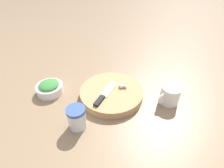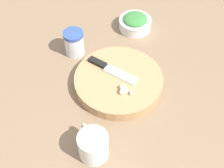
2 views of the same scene
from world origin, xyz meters
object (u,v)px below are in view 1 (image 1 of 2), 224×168
object	(u,v)px
chef_knife	(104,94)
cutting_board	(111,93)
coffee_mug	(170,95)
garlic_cloves	(123,86)
herb_bowl	(49,88)
spice_jar	(77,118)

from	to	relation	value
chef_knife	cutting_board	bearing A→B (deg)	74.50
coffee_mug	cutting_board	bearing A→B (deg)	-0.82
chef_knife	garlic_cloves	world-z (taller)	garlic_cloves
chef_knife	herb_bowl	world-z (taller)	herb_bowl
spice_jar	herb_bowl	bearing A→B (deg)	-43.04
chef_knife	spice_jar	world-z (taller)	spice_jar
cutting_board	herb_bowl	xyz separation A→B (m)	(0.30, 0.01, 0.01)
cutting_board	chef_knife	size ratio (longest dim) A/B	1.60
cutting_board	spice_jar	xyz separation A→B (m)	(0.11, 0.19, 0.03)
cutting_board	coffee_mug	distance (m)	0.26
chef_knife	garlic_cloves	size ratio (longest dim) A/B	3.61
garlic_cloves	spice_jar	size ratio (longest dim) A/B	0.54
cutting_board	coffee_mug	world-z (taller)	coffee_mug
spice_jar	coffee_mug	distance (m)	0.41
chef_knife	herb_bowl	distance (m)	0.27
herb_bowl	coffee_mug	xyz separation A→B (m)	(-0.56, -0.01, 0.01)
chef_knife	garlic_cloves	xyz separation A→B (m)	(-0.08, -0.07, 0.00)
cutting_board	garlic_cloves	distance (m)	0.06
cutting_board	chef_knife	world-z (taller)	chef_knife
cutting_board	herb_bowl	bearing A→B (deg)	2.53
coffee_mug	herb_bowl	bearing A→B (deg)	0.96
coffee_mug	chef_knife	bearing A→B (deg)	7.11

